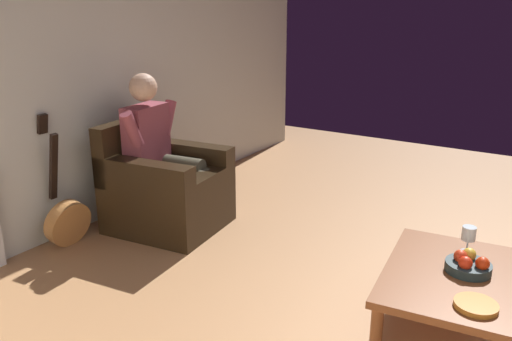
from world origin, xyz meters
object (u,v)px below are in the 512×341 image
coffee_table (447,281)px  guitar (67,218)px  person_seated (159,147)px  fruit_bowl (469,264)px  decorative_dish (476,305)px  armchair (164,189)px  wine_glass_near (469,235)px

coffee_table → guitar: size_ratio=1.00×
person_seated → fruit_bowl: 2.36m
decorative_dish → person_seated: bearing=-103.4°
fruit_bowl → decorative_dish: (0.33, 0.10, -0.03)m
guitar → decorative_dish: guitar is taller
fruit_bowl → decorative_dish: 0.35m
armchair → wine_glass_near: 2.27m
armchair → person_seated: size_ratio=0.74×
coffee_table → fruit_bowl: fruit_bowl is taller
person_seated → wine_glass_near: person_seated is taller
coffee_table → armchair: bearing=-98.0°
armchair → coffee_table: bearing=75.3°
wine_glass_near → fruit_bowl: 0.24m
person_seated → coffee_table: 2.30m
armchair → fruit_bowl: armchair is taller
armchair → decorative_dish: 2.49m
coffee_table → fruit_bowl: bearing=125.9°
coffee_table → wine_glass_near: (-0.29, 0.03, 0.16)m
person_seated → fruit_bowl: bearing=77.2°
coffee_table → fruit_bowl: (-0.06, 0.08, 0.10)m
decorative_dish → armchair: bearing=-103.6°
guitar → wine_glass_near: bearing=103.2°
armchair → wine_glass_near: size_ratio=5.84×
armchair → guitar: bearing=-37.0°
fruit_bowl → decorative_dish: size_ratio=1.17×
guitar → person_seated: bearing=151.2°
guitar → fruit_bowl: 2.73m
person_seated → decorative_dish: size_ratio=6.19×
guitar → fruit_bowl: bearing=98.3°
armchair → decorative_dish: size_ratio=4.56×
armchair → decorative_dish: (0.58, 2.41, 0.09)m
person_seated → guitar: 0.86m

